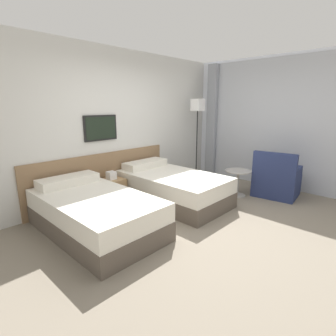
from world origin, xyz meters
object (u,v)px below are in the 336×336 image
Objects in this scene: floor_lamp at (198,112)px; nightstand at (112,190)px; side_table at (238,178)px; bed_near_window at (172,187)px; bed_near_door at (95,213)px; armchair at (276,182)px.

nightstand is at bearing 176.03° from floor_lamp.
bed_near_window is at bearing 147.49° from side_table.
nightstand reaches higher than side_table.
bed_near_window reaches higher than nightstand.
bed_near_door is 2.76m from side_table.
armchair is at bearing -46.81° from side_table.
armchair is at bearing -85.40° from floor_lamp.
bed_near_door is 3.88× the size of side_table.
bed_near_door reaches higher than side_table.
armchair reaches higher than side_table.
armchair is at bearing -37.66° from bed_near_window.
armchair reaches higher than bed_near_window.
floor_lamp is at bearing -3.97° from nightstand.
bed_near_window is 3.37× the size of nightstand.
armchair is (0.50, -0.54, -0.07)m from side_table.
bed_near_door and bed_near_window have the same top height.
armchair is at bearing -21.29° from bed_near_door.
side_table is at bearing -32.51° from bed_near_window.
floor_lamp reaches higher than bed_near_window.
side_table is (-0.36, -1.28, -1.19)m from floor_lamp.
armchair is (2.39, -1.97, 0.05)m from nightstand.
side_table is at bearing -105.65° from floor_lamp.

